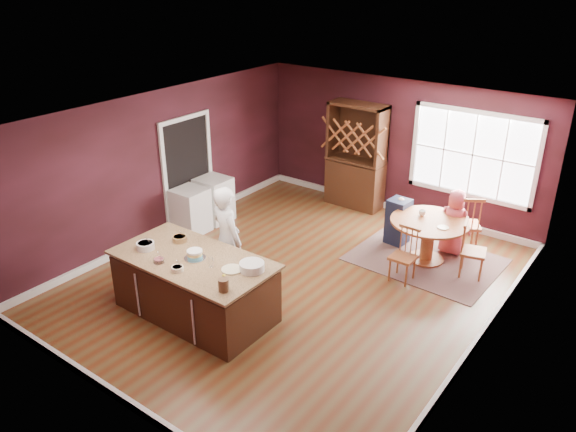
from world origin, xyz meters
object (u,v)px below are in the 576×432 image
at_px(washer, 191,211).
at_px(seated_woman, 454,222).
at_px(layer_cake, 195,254).
at_px(hutch, 356,156).
at_px(chair_south, 403,255).
at_px(chair_north, 467,222).
at_px(baker, 227,239).
at_px(high_chair, 398,221).
at_px(chair_east, 474,249).
at_px(toddler, 399,200).
at_px(dining_table, 429,232).
at_px(dryer, 214,199).
at_px(kitchen_island, 195,287).

bearing_deg(washer, seated_woman, 26.05).
distance_m(layer_cake, hutch, 4.84).
height_order(layer_cake, chair_south, layer_cake).
distance_m(chair_north, seated_woman, 0.28).
height_order(baker, washer, baker).
relative_size(baker, high_chair, 1.94).
height_order(chair_east, toddler, chair_east).
relative_size(baker, chair_north, 1.58).
bearing_deg(dining_table, layer_cake, -119.99).
xyz_separation_m(chair_east, seated_woman, (-0.57, 0.57, 0.11)).
relative_size(chair_south, dryer, 1.04).
distance_m(hutch, washer, 3.54).
xyz_separation_m(washer, dryer, (0.00, 0.64, 0.01)).
relative_size(kitchen_island, baker, 1.37).
bearing_deg(layer_cake, dryer, 129.13).
relative_size(seated_woman, dryer, 1.35).
bearing_deg(high_chair, layer_cake, -104.21).
distance_m(chair_east, chair_south, 1.17).
bearing_deg(layer_cake, dining_table, 60.01).
distance_m(chair_north, washer, 5.04).
distance_m(seated_woman, washer, 4.81).
xyz_separation_m(baker, high_chair, (1.43, 2.99, -0.42)).
bearing_deg(chair_south, hutch, 134.95).
xyz_separation_m(chair_south, seated_woman, (0.29, 1.38, 0.14)).
relative_size(dining_table, toddler, 5.06).
relative_size(dining_table, chair_east, 1.35).
bearing_deg(high_chair, toddler, 133.17).
bearing_deg(toddler, baker, -114.42).
xyz_separation_m(dining_table, chair_south, (-0.04, -0.86, -0.08)).
height_order(chair_north, dryer, chair_north).
bearing_deg(chair_south, seated_woman, 78.52).
height_order(baker, seated_woman, baker).
relative_size(seated_woman, hutch, 0.55).
height_order(chair_east, chair_north, chair_north).
xyz_separation_m(chair_south, chair_north, (0.43, 1.62, 0.09)).
relative_size(kitchen_island, chair_north, 2.16).
bearing_deg(kitchen_island, chair_east, 50.34).
height_order(chair_south, seated_woman, seated_woman).
xyz_separation_m(chair_north, washer, (-4.46, -2.35, -0.12)).
relative_size(chair_east, chair_north, 0.90).
xyz_separation_m(kitchen_island, washer, (-2.03, 1.91, -0.01)).
bearing_deg(toddler, chair_east, -14.70).
distance_m(chair_east, seated_woman, 0.81).
bearing_deg(washer, chair_east, 17.48).
bearing_deg(toddler, layer_cake, -108.23).
bearing_deg(high_chair, chair_east, -8.20).
bearing_deg(washer, chair_north, 27.80).
relative_size(high_chair, toddler, 3.42).
distance_m(kitchen_island, washer, 2.79).
xyz_separation_m(seated_woman, high_chair, (-0.95, -0.22, -0.15)).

